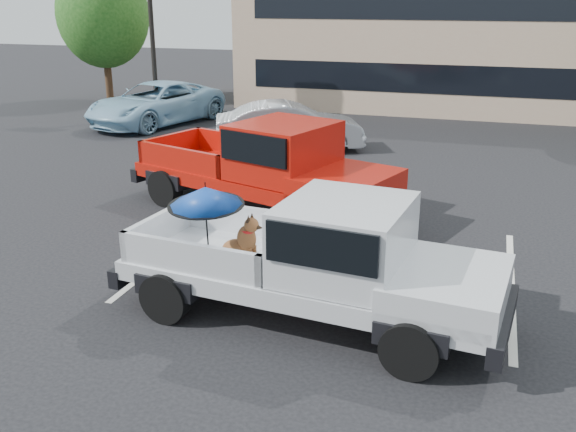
# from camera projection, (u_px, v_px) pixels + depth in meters

# --- Properties ---
(ground) EXTENTS (90.00, 90.00, 0.00)m
(ground) POSITION_uv_depth(u_px,v_px,m) (302.00, 316.00, 9.58)
(ground) COLOR black
(ground) RESTS_ON ground
(stripe_left) EXTENTS (0.12, 5.00, 0.01)m
(stripe_left) POSITION_uv_depth(u_px,v_px,m) (181.00, 246.00, 12.24)
(stripe_left) COLOR silver
(stripe_left) RESTS_ON ground
(stripe_right) EXTENTS (0.12, 5.00, 0.01)m
(stripe_right) POSITION_uv_depth(u_px,v_px,m) (511.00, 287.00, 10.52)
(stripe_right) COLOR silver
(stripe_right) RESTS_ON ground
(motel_building) EXTENTS (20.40, 8.40, 6.30)m
(motel_building) POSITION_uv_depth(u_px,v_px,m) (489.00, 28.00, 26.87)
(motel_building) COLOR tan
(motel_building) RESTS_ON ground
(tree_left) EXTENTS (3.96, 3.96, 6.02)m
(tree_left) POSITION_uv_depth(u_px,v_px,m) (103.00, 15.00, 27.67)
(tree_left) COLOR #332114
(tree_left) RESTS_ON ground
(silver_pickup) EXTENTS (5.87, 2.57, 2.06)m
(silver_pickup) POSITION_uv_depth(u_px,v_px,m) (328.00, 256.00, 9.07)
(silver_pickup) COLOR black
(silver_pickup) RESTS_ON ground
(red_pickup) EXTENTS (6.52, 3.96, 2.03)m
(red_pickup) POSITION_uv_depth(u_px,v_px,m) (277.00, 165.00, 13.68)
(red_pickup) COLOR black
(red_pickup) RESTS_ON ground
(silver_sedan) EXTENTS (4.72, 3.23, 1.47)m
(silver_sedan) POSITION_uv_depth(u_px,v_px,m) (289.00, 127.00, 19.53)
(silver_sedan) COLOR #A3A6AA
(silver_sedan) RESTS_ON ground
(blue_suv) EXTENTS (3.96, 5.98, 1.53)m
(blue_suv) POSITION_uv_depth(u_px,v_px,m) (156.00, 104.00, 23.51)
(blue_suv) COLOR #92C0DB
(blue_suv) RESTS_ON ground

